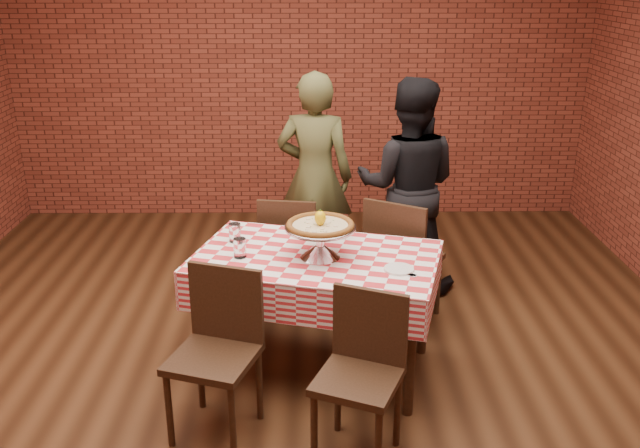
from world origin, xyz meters
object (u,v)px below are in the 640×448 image
Objects in this scene: chair_near_left at (213,359)px; diner_olive at (315,176)px; pizza at (320,226)px; water_glass_left at (240,248)px; condiment_caddy at (339,226)px; chair_far_right at (404,259)px; water_glass_right at (235,233)px; table at (316,313)px; chair_far_left at (292,251)px; diner_black at (408,186)px; chair_near_right at (358,384)px; pizza_stand at (320,242)px.

chair_near_left is 2.16m from diner_olive.
pizza is 0.49m from water_glass_left.
chair_far_right is at bearing 53.87° from condiment_caddy.
chair_far_right is at bearing 19.78° from water_glass_right.
chair_far_left reaches higher than table.
table is at bearing 137.43° from pizza.
diner_black is (0.87, 0.37, 0.37)m from chair_far_left.
chair_far_left is (-0.32, 0.53, -0.39)m from condiment_caddy.
chair_far_right is 1.07m from diner_olive.
water_glass_left is 0.13× the size of chair_far_left.
chair_near_left is at bearing -132.75° from pizza.
diner_olive is (0.50, 1.20, 0.00)m from water_glass_right.
water_glass_right is at bearing 105.63° from chair_near_left.
chair_near_left is 0.97× the size of chair_far_right.
diner_olive reaches higher than table.
chair_near_left is at bearing -92.63° from water_glass_right.
pizza is at bearing 110.97° from chair_far_left.
chair_far_right reaches higher than chair_near_right.
condiment_caddy reaches higher than water_glass_right.
water_glass_left reaches higher than chair_near_right.
water_glass_right is 0.82× the size of condiment_caddy.
chair_far_left is at bearing 16.30° from chair_far_right.
chair_far_left is 0.54× the size of diner_black.
chair_near_right is (0.17, -0.82, -0.42)m from pizza_stand.
chair_near_left is 0.55× the size of diner_olive.
diner_black is (0.67, 1.21, -0.04)m from pizza_stand.
chair_near_left is (-0.56, -0.61, -0.50)m from pizza.
condiment_caddy is at bearing 128.98° from chair_far_left.
table is 9.85× the size of condiment_caddy.
table is 0.87m from chair_near_right.
chair_near_right is at bearing 104.44° from chair_far_right.
chair_near_left is at bearing 77.78° from chair_far_right.
diner_olive reaches higher than chair_near_right.
water_glass_right is (-0.52, 0.25, -0.04)m from pizza_stand.
water_glass_left is 0.07× the size of diner_black.
diner_olive is at bearing 117.83° from chair_near_right.
chair_near_right is at bearing -78.09° from pizza.
pizza_stand is 2.98× the size of condiment_caddy.
water_glass_right is 0.93m from chair_near_left.
water_glass_left and water_glass_right have the same top height.
condiment_caddy is 1.21m from chair_near_left.
diner_olive reaches higher than chair_far_right.
chair_near_right is 0.94× the size of chair_far_right.
pizza reaches higher than chair_far_left.
pizza_stand is at bearing 100.66° from diner_olive.
diner_olive is at bearing -97.80° from chair_far_left.
pizza is at bearing -42.57° from table.
chair_far_left is (-0.17, 0.82, 0.06)m from table.
chair_near_right is 1.70m from chair_far_left.
chair_far_left is 0.73m from diner_olive.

